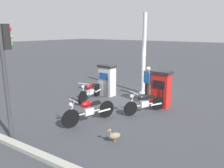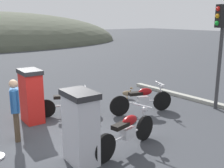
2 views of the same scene
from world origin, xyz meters
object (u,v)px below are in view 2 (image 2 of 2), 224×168
object	(u,v)px
motorcycle_far_pump	(69,102)
fuel_pump_near	(81,127)
motorcycle_near_pump	(127,131)
wandering_duck	(127,93)
attendant_person	(15,106)
fuel_pump_far	(31,96)
motorcycle_extra	(143,99)
roadside_traffic_light	(220,39)

from	to	relation	value
motorcycle_far_pump	fuel_pump_near	bearing A→B (deg)	-112.05
motorcycle_near_pump	wandering_duck	xyz separation A→B (m)	(2.69, 3.36, -0.24)
fuel_pump_near	attendant_person	bearing A→B (deg)	111.99
fuel_pump_near	fuel_pump_far	bearing A→B (deg)	90.00
motorcycle_near_pump	motorcycle_extra	world-z (taller)	motorcycle_extra
motorcycle_near_pump	motorcycle_far_pump	xyz separation A→B (m)	(-0.04, 2.88, -0.01)
motorcycle_far_pump	attendant_person	xyz separation A→B (m)	(-1.89, -0.85, 0.44)
roadside_traffic_light	motorcycle_far_pump	bearing A→B (deg)	152.67
fuel_pump_near	fuel_pump_far	distance (m)	2.96
fuel_pump_near	motorcycle_near_pump	bearing A→B (deg)	-5.37
motorcycle_far_pump	motorcycle_extra	bearing A→B (deg)	-28.76
fuel_pump_near	fuel_pump_far	size ratio (longest dim) A/B	1.00
motorcycle_far_pump	wandering_duck	distance (m)	2.78
fuel_pump_near	motorcycle_far_pump	size ratio (longest dim) A/B	0.89
attendant_person	roadside_traffic_light	xyz separation A→B (m)	(6.22, -1.39, 1.47)
motorcycle_far_pump	attendant_person	size ratio (longest dim) A/B	1.13
motorcycle_far_pump	motorcycle_extra	distance (m)	2.35
motorcycle_extra	fuel_pump_near	bearing A→B (deg)	-152.80
fuel_pump_far	motorcycle_far_pump	distance (m)	1.19
motorcycle_near_pump	fuel_pump_far	bearing A→B (deg)	110.66
attendant_person	wandering_duck	xyz separation A→B (m)	(4.62, 1.33, -0.68)
motorcycle_far_pump	motorcycle_extra	size ratio (longest dim) A/B	0.83
fuel_pump_near	wandering_duck	bearing A→B (deg)	40.20
wandering_duck	roadside_traffic_light	size ratio (longest dim) A/B	0.13
fuel_pump_near	motorcycle_extra	size ratio (longest dim) A/B	0.74
motorcycle_extra	roadside_traffic_light	bearing A→B (deg)	-26.01
fuel_pump_far	wandering_duck	size ratio (longest dim) A/B	3.54
motorcycle_far_pump	attendant_person	bearing A→B (deg)	-155.82
fuel_pump_near	motorcycle_near_pump	distance (m)	1.21
motorcycle_near_pump	motorcycle_extra	distance (m)	2.67
fuel_pump_far	attendant_person	bearing A→B (deg)	-126.51
motorcycle_near_pump	attendant_person	world-z (taller)	attendant_person
motorcycle_far_pump	roadside_traffic_light	distance (m)	5.24
fuel_pump_near	wandering_duck	xyz separation A→B (m)	(3.85, 3.25, -0.59)
fuel_pump_near	attendant_person	size ratio (longest dim) A/B	1.00
attendant_person	wandering_duck	size ratio (longest dim) A/B	3.52
motorcycle_near_pump	roadside_traffic_light	distance (m)	4.74
motorcycle_extra	roadside_traffic_light	xyz separation A→B (m)	(2.27, -1.11, 1.89)
fuel_pump_far	roadside_traffic_light	world-z (taller)	roadside_traffic_light
fuel_pump_near	roadside_traffic_light	distance (m)	5.70
roadside_traffic_light	attendant_person	bearing A→B (deg)	167.44
motorcycle_near_pump	attendant_person	distance (m)	2.83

